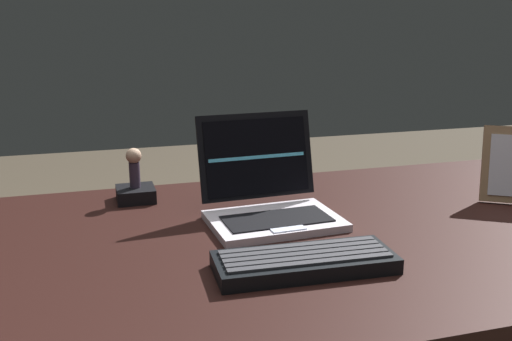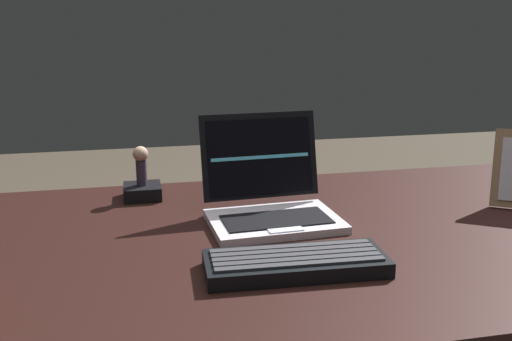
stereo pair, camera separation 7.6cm
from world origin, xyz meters
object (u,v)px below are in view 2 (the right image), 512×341
(external_keyboard, at_px, (296,263))
(figurine, at_px, (141,162))
(laptop_front, at_px, (270,199))
(figurine_stand, at_px, (142,192))

(external_keyboard, height_order, figurine, figurine)
(laptop_front, xyz_separation_m, figurine, (-0.25, 0.20, 0.04))
(external_keyboard, distance_m, figurine_stand, 0.51)
(figurine_stand, distance_m, figurine, 0.07)
(figurine_stand, bearing_deg, laptop_front, -38.93)
(laptop_front, bearing_deg, external_keyboard, -93.76)
(external_keyboard, bearing_deg, laptop_front, 86.24)
(laptop_front, xyz_separation_m, external_keyboard, (-0.02, -0.25, -0.03))
(figurine, bearing_deg, laptop_front, -38.93)
(figurine_stand, relative_size, figurine, 0.93)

